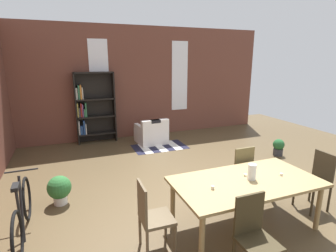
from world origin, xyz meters
TOP-DOWN VIEW (x-y plane):
  - ground_plane at (0.00, 0.00)m, footprint 11.78×11.78m
  - back_wall_brick at (0.00, 4.59)m, footprint 8.31×0.12m
  - window_pane_0 at (-1.28, 4.52)m, footprint 0.55×0.02m
  - window_pane_1 at (1.28, 4.52)m, footprint 0.55×0.02m
  - dining_table at (0.01, -0.69)m, footprint 2.08×1.09m
  - vase_on_table at (0.09, -0.69)m, footprint 0.12×0.12m
  - tealight_candle_0 at (0.58, -0.74)m, footprint 0.04×0.04m
  - tealight_candle_1 at (-0.57, -0.74)m, footprint 0.04×0.04m
  - tealight_candle_2 at (0.08, -0.57)m, footprint 0.04×0.04m
  - dining_chair_far_right at (0.47, 0.08)m, footprint 0.40×0.40m
  - dining_chair_head_right at (1.42, -0.69)m, footprint 0.41×0.41m
  - dining_chair_head_left at (-1.41, -0.69)m, footprint 0.41×0.41m
  - dining_chair_near_left at (-0.46, -1.46)m, footprint 0.40×0.40m
  - bookshelf_tall at (-1.56, 4.36)m, footprint 1.12×0.28m
  - armchair_white at (0.00, 3.63)m, footprint 0.86×0.86m
  - bicycle_second at (-2.96, 0.24)m, footprint 0.44×1.68m
  - potted_plant_by_shelf at (-2.50, 0.98)m, footprint 0.39×0.39m
  - potted_plant_corner at (2.69, 1.45)m, footprint 0.28×0.28m
  - striped_rug at (0.10, 3.20)m, footprint 1.49×0.89m

SIDE VIEW (x-z plane):
  - ground_plane at x=0.00m, z-range 0.00..0.00m
  - striped_rug at x=0.10m, z-range 0.00..0.01m
  - potted_plant_corner at x=2.69m, z-range 0.01..0.44m
  - potted_plant_by_shelf at x=-2.50m, z-range 0.03..0.53m
  - armchair_white at x=0.00m, z-range -0.10..0.65m
  - bicycle_second at x=-2.96m, z-range -0.11..0.78m
  - dining_chair_far_right at x=0.47m, z-range 0.04..0.99m
  - dining_chair_head_right at x=1.42m, z-range 0.04..0.99m
  - dining_chair_head_left at x=-1.41m, z-range 0.04..0.99m
  - dining_chair_near_left at x=-0.46m, z-range 0.04..0.99m
  - dining_table at x=0.01m, z-range 0.30..1.04m
  - tealight_candle_2 at x=0.08m, z-range 0.74..0.77m
  - tealight_candle_0 at x=0.58m, z-range 0.74..0.77m
  - tealight_candle_1 at x=-0.57m, z-range 0.74..0.78m
  - vase_on_table at x=0.09m, z-range 0.74..0.96m
  - bookshelf_tall at x=-1.56m, z-range 0.01..2.06m
  - back_wall_brick at x=0.00m, z-range 0.00..3.39m
  - window_pane_0 at x=-1.28m, z-range 0.76..2.96m
  - window_pane_1 at x=1.28m, z-range 0.76..2.96m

